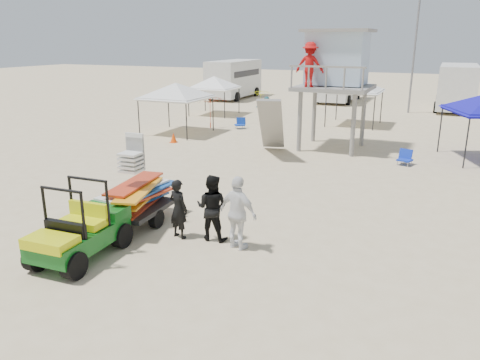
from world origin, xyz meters
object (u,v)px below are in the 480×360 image
at_px(surf_trailer, 137,193).
at_px(lifeguard_tower, 334,63).
at_px(man_left, 178,209).
at_px(utility_cart, 77,225).

height_order(surf_trailer, lifeguard_tower, lifeguard_tower).
relative_size(man_left, lifeguard_tower, 0.30).
bearing_deg(utility_cart, man_left, 53.21).
bearing_deg(surf_trailer, lifeguard_tower, 77.67).
relative_size(surf_trailer, lifeguard_tower, 0.48).
xyz_separation_m(utility_cart, surf_trailer, (0.01, 2.33, 0.08)).
distance_m(utility_cart, lifeguard_tower, 14.81).
xyz_separation_m(surf_trailer, lifeguard_tower, (2.60, 11.90, 3.04)).
height_order(man_left, lifeguard_tower, lifeguard_tower).
bearing_deg(man_left, surf_trailer, 3.68).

